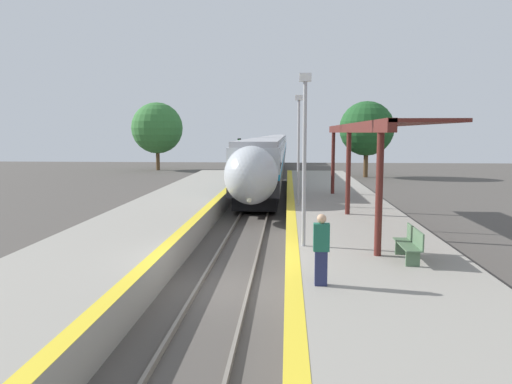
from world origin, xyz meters
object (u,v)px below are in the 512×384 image
person_waiting (321,249)px  railway_signal (239,156)px  platform_bench (410,243)px  train (275,149)px  lamppost_mid (299,143)px  lamppost_near (304,148)px

person_waiting → railway_signal: size_ratio=0.42×
platform_bench → person_waiting: size_ratio=1.04×
train → lamppost_mid: lamppost_mid is taller
railway_signal → lamppost_mid: lamppost_mid is taller
platform_bench → lamppost_near: lamppost_near is taller
train → person_waiting: size_ratio=54.75×
train → railway_signal: bearing=-95.3°
lamppost_near → lamppost_mid: same height
train → lamppost_mid: bearing=-87.0°
person_waiting → railway_signal: bearing=98.9°
train → person_waiting: train is taller
platform_bench → lamppost_mid: bearing=105.5°
train → lamppost_near: (2.27, -52.25, 1.68)m
platform_bench → lamppost_mid: size_ratio=0.33×
platform_bench → person_waiting: 3.53m
lamppost_near → person_waiting: bearing=-86.0°
platform_bench → lamppost_mid: 10.91m
person_waiting → lamppost_mid: lamppost_mid is taller
train → railway_signal: (-2.33, -25.22, 0.17)m
lamppost_near → railway_signal: bearing=99.7°
lamppost_mid → person_waiting: bearing=-88.8°
train → railway_signal: size_ratio=22.90×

